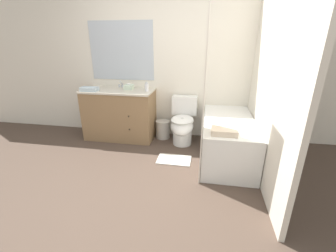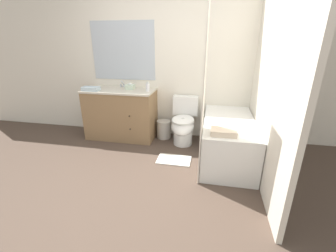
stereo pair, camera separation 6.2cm
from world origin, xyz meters
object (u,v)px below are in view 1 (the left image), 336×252
Objects in this scene: bathtub at (227,139)px; soap_dispenser at (147,87)px; tissue_box at (129,87)px; bath_mat at (174,160)px; sink_faucet at (122,85)px; toilet at (183,123)px; bath_towel_folded at (224,131)px; vanity_cabinet at (120,114)px; hand_towel_folded at (89,89)px; wastebasket at (163,129)px.

soap_dispenser reaches higher than bathtub.
tissue_box is 0.31× the size of bath_mat.
sink_faucet is 0.21m from tissue_box.
bath_towel_folded is at bearing -57.01° from toilet.
vanity_cabinet reaches higher than toilet.
soap_dispenser is 0.91m from hand_towel_folded.
sink_faucet is at bearing 141.38° from tissue_box.
sink_faucet is at bearing 166.21° from toilet.
toilet reaches higher than bath_mat.
sink_faucet is 0.97× the size of tissue_box.
hand_towel_folded is (-0.40, -0.37, -0.00)m from sink_faucet.
toilet is 1.07m from tissue_box.
toilet is at bearing -3.79° from vanity_cabinet.
wastebasket reaches higher than bath_mat.
wastebasket is at bearing 153.29° from bathtub.
toilet is 1.56× the size of bath_mat.
sink_faucet is at bearing 140.20° from bath_mat.
vanity_cabinet is at bearing 175.74° from soap_dispenser.
vanity_cabinet is 0.78m from wastebasket.
sink_faucet reaches higher than tissue_box.
bathtub is at bearing -26.71° from wastebasket.
tissue_box reaches higher than toilet.
soap_dispenser is (-0.59, 0.03, 0.55)m from toilet.
sink_faucet reaches higher than toilet.
bath_mat is at bearing -32.85° from vanity_cabinet.
toilet is 2.69× the size of hand_towel_folded.
soap_dispenser reaches higher than hand_towel_folded.
soap_dispenser reaches higher than bath_mat.
bath_mat is (1.03, -0.67, -0.42)m from vanity_cabinet.
vanity_cabinet is 7.94× the size of tissue_box.
tissue_box is at bearing 162.87° from bathtub.
hand_towel_folded is at bearing -175.81° from toilet.
bath_mat is (-0.63, 0.29, -0.60)m from bath_towel_folded.
bath_mat is at bearing -94.63° from toilet.
toilet is 0.77m from bathtub.
toilet is 0.81m from soap_dispenser.
soap_dispenser is at bearing 162.72° from bathtub.
bath_towel_folded is at bearing -34.38° from tissue_box.
hand_towel_folded reaches higher than bathtub.
bathtub is at bearing -6.58° from hand_towel_folded.
toilet is at bearing 122.99° from bath_towel_folded.
hand_towel_folded reaches higher than wastebasket.
bath_mat is (1.03, -0.86, -0.86)m from sink_faucet.
tissue_box is 0.34m from soap_dispenser.
wastebasket is at bearing 13.55° from hand_towel_folded.
bath_towel_folded is at bearing -100.65° from bathtub.
wastebasket is 2.08× the size of tissue_box.
sink_faucet is 0.55m from hand_towel_folded.
soap_dispenser reaches higher than wastebasket.
tissue_box reaches higher than bath_towel_folded.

